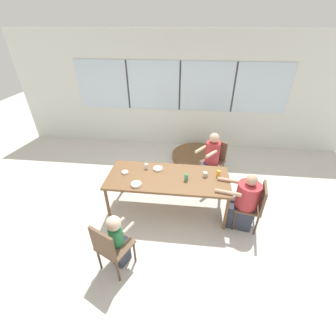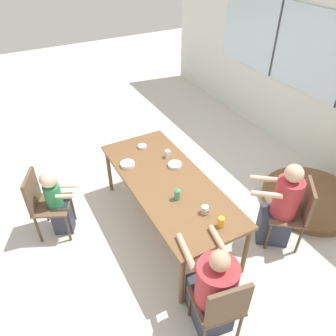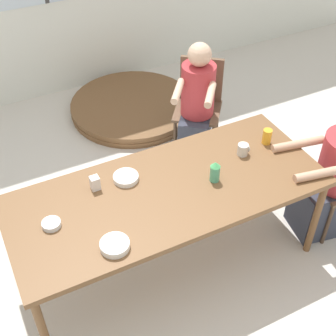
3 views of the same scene
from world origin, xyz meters
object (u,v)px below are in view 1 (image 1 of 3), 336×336
object	(u,v)px
milk_carton_small	(146,166)
juice_glass	(218,173)
person_woman_green_shirt	(243,204)
chair_for_woman_green_shirt	(255,203)
bowl_cereal	(125,172)
sippy_cup	(186,176)
bowl_white_shallow	(158,169)
person_man_blue_shirt	(211,160)
person_toddler	(118,241)
bowl_fruit	(136,184)
coffee_mug	(205,174)
chair_for_man_blue_shirt	(215,157)
folded_table_stack	(198,156)
chair_for_toddler	(109,246)

from	to	relation	value
milk_carton_small	juice_glass	bearing A→B (deg)	-4.58
person_woman_green_shirt	milk_carton_small	bearing A→B (deg)	85.39
chair_for_woman_green_shirt	bowl_cereal	size ratio (longest dim) A/B	7.68
chair_for_woman_green_shirt	sippy_cup	bearing A→B (deg)	90.09
chair_for_woman_green_shirt	bowl_white_shallow	bearing A→B (deg)	84.42
person_man_blue_shirt	person_toddler	size ratio (longest dim) A/B	1.21
person_toddler	bowl_fruit	world-z (taller)	person_toddler
chair_for_woman_green_shirt	coffee_mug	size ratio (longest dim) A/B	10.24
coffee_mug	milk_carton_small	size ratio (longest dim) A/B	0.89
chair_for_woman_green_shirt	bowl_fruit	xyz separation A→B (m)	(-1.89, -0.03, 0.24)
chair_for_woman_green_shirt	juice_glass	distance (m)	0.74
person_man_blue_shirt	bowl_fruit	size ratio (longest dim) A/B	6.50
chair_for_man_blue_shirt	bowl_white_shallow	world-z (taller)	chair_for_man_blue_shirt
milk_carton_small	chair_for_woman_green_shirt	bearing A→B (deg)	-14.59
person_toddler	sippy_cup	size ratio (longest dim) A/B	5.97
person_woman_green_shirt	bowl_cereal	world-z (taller)	person_woman_green_shirt
folded_table_stack	chair_for_toddler	bearing A→B (deg)	-109.85
chair_for_woman_green_shirt	chair_for_toddler	world-z (taller)	same
milk_carton_small	sippy_cup	bearing A→B (deg)	-20.87
person_woman_green_shirt	person_toddler	size ratio (longest dim) A/B	1.13
coffee_mug	bowl_fruit	bearing A→B (deg)	-161.34
person_woman_green_shirt	chair_for_woman_green_shirt	bearing A→B (deg)	-90.00
bowl_fruit	chair_for_woman_green_shirt	bearing A→B (deg)	0.87
person_woman_green_shirt	coffee_mug	xyz separation A→B (m)	(-0.62, 0.31, 0.32)
chair_for_toddler	person_woman_green_shirt	size ratio (longest dim) A/B	0.84
person_man_blue_shirt	folded_table_stack	distance (m)	1.02
folded_table_stack	person_woman_green_shirt	bearing A→B (deg)	-71.71
chair_for_man_blue_shirt	chair_for_toddler	distance (m)	2.86
bowl_white_shallow	milk_carton_small	bearing A→B (deg)	176.94
juice_glass	chair_for_toddler	bearing A→B (deg)	-135.73
chair_for_man_blue_shirt	bowl_white_shallow	xyz separation A→B (m)	(-1.09, -0.93, 0.23)
bowl_cereal	bowl_fruit	size ratio (longest dim) A/B	0.66
person_toddler	folded_table_stack	size ratio (longest dim) A/B	0.71
person_man_blue_shirt	juice_glass	size ratio (longest dim) A/B	9.80
person_toddler	milk_carton_small	world-z (taller)	person_toddler
person_woman_green_shirt	bowl_white_shallow	xyz separation A→B (m)	(-1.45, 0.43, 0.29)
person_toddler	folded_table_stack	xyz separation A→B (m)	(1.09, 3.06, -0.40)
sippy_cup	bowl_white_shallow	world-z (taller)	sippy_cup
person_man_blue_shirt	milk_carton_small	world-z (taller)	person_man_blue_shirt
person_woman_green_shirt	bowl_white_shallow	distance (m)	1.54
coffee_mug	sippy_cup	bearing A→B (deg)	-155.82
person_woman_green_shirt	chair_for_toddler	bearing A→B (deg)	130.47
person_woman_green_shirt	person_toddler	bearing A→B (deg)	127.99
bowl_white_shallow	person_toddler	bearing A→B (deg)	-104.10
chair_for_toddler	person_man_blue_shirt	world-z (taller)	person_man_blue_shirt
person_man_blue_shirt	person_toddler	xyz separation A→B (m)	(-1.33, -2.17, -0.04)
person_man_blue_shirt	milk_carton_small	xyz separation A→B (m)	(-1.19, -0.79, 0.27)
sippy_cup	folded_table_stack	size ratio (longest dim) A/B	0.12
juice_glass	bowl_fruit	xyz separation A→B (m)	(-1.32, -0.40, -0.04)
person_man_blue_shirt	chair_for_toddler	bearing A→B (deg)	96.79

